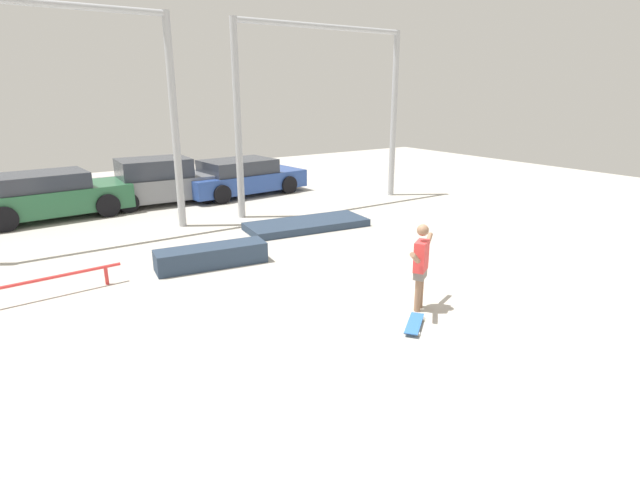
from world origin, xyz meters
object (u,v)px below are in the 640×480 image
object	(u,v)px
grind_rail	(31,284)
parked_car_grey	(159,182)
parked_car_green	(49,196)
skateboard	(414,323)
grind_box	(212,256)
parked_car_blue	(241,177)
manual_pad	(307,224)
skateboarder	(421,263)

from	to	relation	value
grind_rail	parked_car_grey	xyz separation A→B (m)	(4.32, 6.76, 0.38)
parked_car_green	skateboard	bearing A→B (deg)	-75.40
grind_box	parked_car_green	bearing A→B (deg)	109.23
grind_rail	parked_car_blue	bearing A→B (deg)	42.32
parked_car_grey	parked_car_green	bearing A→B (deg)	-173.04
grind_box	grind_rail	distance (m)	3.34
parked_car_green	parked_car_grey	world-z (taller)	parked_car_grey
grind_box	parked_car_green	size ratio (longest dim) A/B	0.53
manual_pad	grind_rail	xyz separation A→B (m)	(-6.66, -1.41, 0.22)
skateboard	parked_car_green	xyz separation A→B (m)	(-3.82, 11.03, 0.60)
skateboard	parked_car_blue	xyz separation A→B (m)	(2.30, 11.07, 0.55)
parked_car_grey	grind_rail	bearing A→B (deg)	-120.34
skateboarder	grind_rail	bearing A→B (deg)	111.64
manual_pad	parked_car_blue	distance (m)	5.19
skateboarder	skateboard	xyz separation A→B (m)	(-0.54, -0.46, -0.77)
parked_car_grey	parked_car_blue	world-z (taller)	parked_car_grey
skateboard	parked_car_green	distance (m)	11.68
grind_box	parked_car_blue	world-z (taller)	parked_car_blue
skateboard	skateboarder	bearing A→B (deg)	2.88
manual_pad	parked_car_green	xyz separation A→B (m)	(-5.59, 5.09, 0.56)
skateboard	grind_rail	xyz separation A→B (m)	(-4.88, 4.53, 0.25)
parked_car_blue	grind_rail	bearing A→B (deg)	-143.33
parked_car_green	parked_car_blue	world-z (taller)	parked_car_green
skateboarder	parked_car_blue	xyz separation A→B (m)	(1.76, 10.62, -0.22)
skateboarder	manual_pad	bearing A→B (deg)	45.86
skateboard	grind_rail	world-z (taller)	grind_rail
skateboarder	parked_car_grey	world-z (taller)	skateboarder
skateboard	grind_rail	bearing A→B (deg)	99.58
manual_pad	skateboard	bearing A→B (deg)	-106.63
parked_car_grey	parked_car_blue	xyz separation A→B (m)	(2.86, -0.22, -0.09)
skateboard	parked_car_blue	size ratio (longest dim) A/B	0.16
skateboard	parked_car_grey	size ratio (longest dim) A/B	0.18
grind_box	manual_pad	world-z (taller)	grind_box
skateboard	parked_car_grey	distance (m)	11.33
manual_pad	parked_car_grey	distance (m)	5.88
skateboarder	parked_car_green	world-z (taller)	skateboarder
parked_car_grey	skateboarder	bearing A→B (deg)	-81.99
skateboard	parked_car_blue	distance (m)	11.32
parked_car_green	parked_car_grey	xyz separation A→B (m)	(3.25, 0.27, 0.04)
skateboarder	grind_rail	distance (m)	6.80
skateboarder	parked_car_green	distance (m)	11.43
skateboarder	parked_car_grey	distance (m)	10.90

